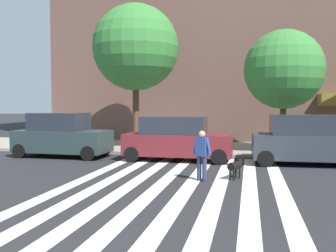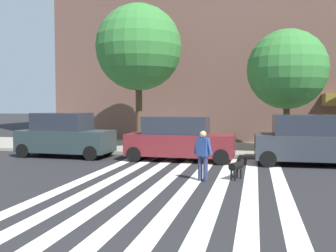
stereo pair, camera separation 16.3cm
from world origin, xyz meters
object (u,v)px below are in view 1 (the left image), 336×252
Objects in this scene: parked_car_near_curb at (62,136)px; street_tree_middle at (284,70)px; street_tree_nearest at (136,48)px; parked_car_third_in_line at (308,141)px; dog_on_leash at (236,166)px; parked_car_behind_first at (177,139)px; pedestrian_dog_walker at (202,153)px.

parked_car_near_curb is 0.75× the size of street_tree_middle.
street_tree_nearest reaches higher than parked_car_near_curb.
parked_car_third_in_line reaches higher than dog_on_leash.
street_tree_middle is (-0.75, 3.10, 3.19)m from parked_car_third_in_line.
street_tree_middle is at bearing 16.67° from parked_car_near_curb.
parked_car_behind_first is at bearing -47.71° from street_tree_nearest.
pedestrian_dog_walker is at bearing -113.01° from street_tree_middle.
street_tree_nearest reaches higher than street_tree_middle.
dog_on_leash is at bearing -127.35° from parked_car_third_in_line.
street_tree_nearest is at bearing 179.76° from street_tree_middle.
street_tree_middle is at bearing -0.24° from street_tree_nearest.
parked_car_behind_first is at bearing 111.07° from pedestrian_dog_walker.
parked_car_near_curb reaches higher than pedestrian_dog_walker.
parked_car_near_curb is 8.37m from pedestrian_dog_walker.
pedestrian_dog_walker is (-3.87, -4.26, -0.08)m from parked_car_third_in_line.
parked_car_behind_first is 4.91× the size of dog_on_leash.
parked_car_third_in_line is (5.51, -0.00, 0.05)m from parked_car_behind_first.
street_tree_middle is at bearing 103.65° from parked_car_third_in_line.
pedestrian_dog_walker is (1.64, -4.26, -0.03)m from parked_car_behind_first.
parked_car_behind_first is 0.62× the size of street_tree_nearest.
street_tree_middle reaches higher than parked_car_near_curb.
parked_car_behind_first is at bearing 126.26° from dog_on_leash.
parked_car_behind_first is 5.51m from parked_car_third_in_line.
street_tree_middle is 6.24× the size of dog_on_leash.
dog_on_leash is (8.27, -3.69, -0.56)m from parked_car_near_curb.
parked_car_behind_first is at bearing -0.01° from parked_car_near_curb.
street_tree_middle is at bearing 73.10° from dog_on_leash.
street_tree_middle is (10.33, 3.09, 3.20)m from parked_car_near_curb.
parked_car_behind_first is 6.21m from street_tree_nearest.
street_tree_nearest is 1.28× the size of street_tree_middle.
parked_car_third_in_line is 2.83× the size of pedestrian_dog_walker.
pedestrian_dog_walker is 1.30m from dog_on_leash.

